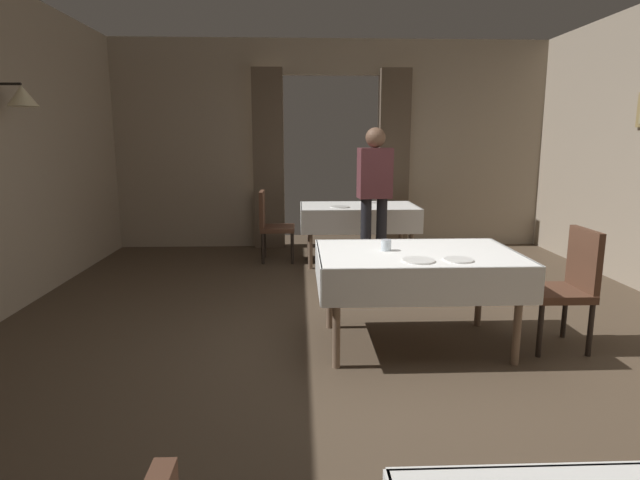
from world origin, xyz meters
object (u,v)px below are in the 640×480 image
object	(u,v)px
dining_table_mid	(417,263)
dining_table_far	(358,213)
plate_mid_a	(418,260)
chair_far_left	(271,222)
plate_far_b	(340,207)
glass_mid_c	(386,245)
flower_vase_far	(365,195)
person_waiter_by_doorway	(374,191)
plate_mid_b	(459,260)
chair_mid_right	(567,283)

from	to	relation	value
dining_table_mid	dining_table_far	world-z (taller)	same
dining_table_far	plate_mid_a	bearing A→B (deg)	-88.81
dining_table_far	dining_table_mid	bearing A→B (deg)	-87.41
chair_far_left	plate_far_b	world-z (taller)	chair_far_left
chair_far_left	dining_table_far	bearing A→B (deg)	-5.38
glass_mid_c	flower_vase_far	size ratio (longest dim) A/B	0.42
chair_far_left	flower_vase_far	xyz separation A→B (m)	(1.26, 0.15, 0.34)
chair_far_left	plate_mid_a	world-z (taller)	chair_far_left
glass_mid_c	flower_vase_far	bearing A→B (deg)	85.77
chair_far_left	glass_mid_c	bearing A→B (deg)	-70.33
chair_far_left	person_waiter_by_doorway	xyz separation A→B (m)	(1.20, -1.05, 0.51)
dining_table_far	flower_vase_far	bearing A→B (deg)	64.92
flower_vase_far	plate_far_b	bearing A→B (deg)	-129.81
plate_mid_a	dining_table_mid	bearing A→B (deg)	78.77
plate_mid_a	plate_mid_b	world-z (taller)	same
dining_table_mid	plate_mid_a	xyz separation A→B (m)	(-0.06, -0.32, 0.09)
plate_far_b	glass_mid_c	bearing A→B (deg)	-86.71
dining_table_mid	glass_mid_c	xyz separation A→B (m)	(-0.23, 0.05, 0.13)
chair_mid_right	glass_mid_c	distance (m)	1.41
flower_vase_far	person_waiter_by_doorway	bearing A→B (deg)	-92.58
dining_table_far	plate_far_b	bearing A→B (deg)	-143.17
dining_table_far	plate_far_b	size ratio (longest dim) A/B	6.35
dining_table_far	chair_mid_right	size ratio (longest dim) A/B	1.62
dining_table_far	flower_vase_far	size ratio (longest dim) A/B	7.40
plate_far_b	chair_mid_right	bearing A→B (deg)	-60.73
glass_mid_c	person_waiter_by_doorway	bearing A→B (deg)	84.69
dining_table_mid	chair_far_left	bearing A→B (deg)	113.27
chair_mid_right	person_waiter_by_doorway	size ratio (longest dim) A/B	0.54
person_waiter_by_doorway	plate_mid_b	bearing A→B (deg)	-82.56
plate_far_b	person_waiter_by_doorway	bearing A→B (deg)	-67.08
plate_mid_a	glass_mid_c	distance (m)	0.40
plate_mid_b	glass_mid_c	world-z (taller)	glass_mid_c
flower_vase_far	glass_mid_c	bearing A→B (deg)	-94.23
dining_table_mid	flower_vase_far	size ratio (longest dim) A/B	7.51
flower_vase_far	person_waiter_by_doorway	size ratio (longest dim) A/B	0.12
flower_vase_far	person_waiter_by_doorway	world-z (taller)	person_waiter_by_doorway
dining_table_mid	chair_mid_right	xyz separation A→B (m)	(1.15, -0.08, -0.15)
dining_table_mid	chair_far_left	xyz separation A→B (m)	(-1.26, 2.94, -0.15)
dining_table_mid	plate_far_b	distance (m)	2.67
plate_far_b	plate_mid_a	bearing A→B (deg)	-83.87
chair_far_left	plate_mid_a	size ratio (longest dim) A/B	4.05
chair_far_left	glass_mid_c	world-z (taller)	chair_far_left
glass_mid_c	chair_mid_right	bearing A→B (deg)	-5.54
glass_mid_c	person_waiter_by_doorway	world-z (taller)	person_waiter_by_doorway
plate_mid_a	flower_vase_far	bearing A→B (deg)	89.06
chair_mid_right	plate_mid_a	xyz separation A→B (m)	(-1.21, -0.23, 0.24)
dining_table_far	person_waiter_by_doorway	xyz separation A→B (m)	(0.07, -0.95, 0.37)
glass_mid_c	plate_mid_b	bearing A→B (deg)	-38.17
glass_mid_c	flower_vase_far	distance (m)	3.05
chair_mid_right	glass_mid_c	world-z (taller)	chair_mid_right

